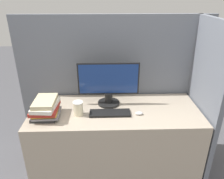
# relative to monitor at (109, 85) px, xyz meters

# --- Properties ---
(cubicle_panel_rear) EXTENTS (2.00, 0.04, 1.57)m
(cubicle_panel_rear) POSITION_rel_monitor_xyz_m (0.06, 0.24, -0.15)
(cubicle_panel_rear) COLOR slate
(cubicle_panel_rear) RESTS_ON ground_plane
(cubicle_panel_right) EXTENTS (0.04, 0.72, 1.57)m
(cubicle_panel_right) POSITION_rel_monitor_xyz_m (0.90, -0.10, -0.15)
(cubicle_panel_right) COLOR slate
(cubicle_panel_right) RESTS_ON ground_plane
(desk) EXTENTS (1.60, 0.66, 0.73)m
(desk) POSITION_rel_monitor_xyz_m (0.06, -0.13, -0.57)
(desk) COLOR tan
(desk) RESTS_ON ground_plane
(monitor) EXTENTS (0.59, 0.22, 0.43)m
(monitor) POSITION_rel_monitor_xyz_m (0.00, 0.00, 0.00)
(monitor) COLOR black
(monitor) RESTS_ON desk
(keyboard) EXTENTS (0.37, 0.13, 0.02)m
(keyboard) POSITION_rel_monitor_xyz_m (0.01, -0.20, -0.20)
(keyboard) COLOR black
(keyboard) RESTS_ON desk
(mouse) EXTENTS (0.07, 0.05, 0.03)m
(mouse) POSITION_rel_monitor_xyz_m (0.27, -0.22, -0.19)
(mouse) COLOR silver
(mouse) RESTS_ON desk
(coffee_cup) EXTENTS (0.09, 0.09, 0.13)m
(coffee_cup) POSITION_rel_monitor_xyz_m (-0.28, -0.20, -0.14)
(coffee_cup) COLOR beige
(coffee_cup) RESTS_ON desk
(book_stack) EXTENTS (0.25, 0.30, 0.17)m
(book_stack) POSITION_rel_monitor_xyz_m (-0.57, -0.22, -0.12)
(book_stack) COLOR #262628
(book_stack) RESTS_ON desk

